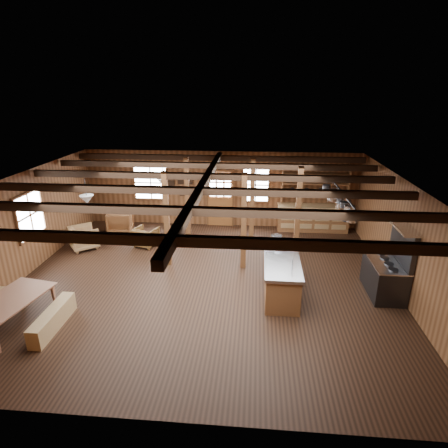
{
  "coord_description": "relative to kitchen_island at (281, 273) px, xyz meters",
  "views": [
    {
      "loc": [
        1.3,
        -8.86,
        4.96
      ],
      "look_at": [
        0.42,
        1.28,
        1.22
      ],
      "focal_mm": 30.0,
      "sensor_mm": 36.0,
      "label": 1
    }
  ],
  "objects": [
    {
      "name": "room",
      "position": [
        -2.01,
        0.24,
        0.92
      ],
      "size": [
        10.04,
        9.04,
        2.84
      ],
      "color": "black",
      "rests_on": "ground"
    },
    {
      "name": "ceiling_joists",
      "position": [
        -2.01,
        0.42,
        2.2
      ],
      "size": [
        9.8,
        8.82,
        0.18
      ],
      "color": "black",
      "rests_on": "ceiling"
    },
    {
      "name": "timber_posts",
      "position": [
        -1.49,
        2.32,
        0.92
      ],
      "size": [
        3.95,
        2.35,
        2.8
      ],
      "color": "#4E3116",
      "rests_on": "floor"
    },
    {
      "name": "back_door",
      "position": [
        -2.01,
        4.69,
        0.4
      ],
      "size": [
        1.02,
        0.08,
        2.15
      ],
      "color": "brown",
      "rests_on": "floor"
    },
    {
      "name": "window_back_left",
      "position": [
        -4.61,
        4.7,
        1.12
      ],
      "size": [
        1.32,
        0.06,
        1.32
      ],
      "color": "white",
      "rests_on": "wall_back"
    },
    {
      "name": "window_back_right",
      "position": [
        -0.71,
        4.7,
        1.12
      ],
      "size": [
        1.02,
        0.06,
        1.32
      ],
      "color": "white",
      "rests_on": "wall_back"
    },
    {
      "name": "window_left",
      "position": [
        -6.97,
        0.74,
        1.12
      ],
      "size": [
        0.14,
        1.24,
        1.32
      ],
      "color": "white",
      "rests_on": "wall_back"
    },
    {
      "name": "notice_boards",
      "position": [
        -3.51,
        4.7,
        1.16
      ],
      "size": [
        1.08,
        0.03,
        0.9
      ],
      "color": "silver",
      "rests_on": "wall_back"
    },
    {
      "name": "back_counter",
      "position": [
        1.39,
        4.45,
        0.12
      ],
      "size": [
        2.55,
        0.6,
        2.45
      ],
      "color": "brown",
      "rests_on": "floor"
    },
    {
      "name": "pendant_lamps",
      "position": [
        -4.26,
        1.24,
        1.77
      ],
      "size": [
        1.86,
        2.36,
        0.66
      ],
      "color": "#2A292C",
      "rests_on": "ceiling"
    },
    {
      "name": "pot_rack",
      "position": [
        1.38,
        0.52,
        1.8
      ],
      "size": [
        0.41,
        3.0,
        0.46
      ],
      "color": "#2A292C",
      "rests_on": "ceiling"
    },
    {
      "name": "kitchen_island",
      "position": [
        0.0,
        0.0,
        0.0
      ],
      "size": [
        0.9,
        2.51,
        1.2
      ],
      "rotation": [
        0.0,
        0.0,
        -0.01
      ],
      "color": "brown",
      "rests_on": "floor"
    },
    {
      "name": "step_stool",
      "position": [
        -0.1,
        1.36,
        -0.25
      ],
      "size": [
        0.57,
        0.46,
        0.45
      ],
      "primitive_type": "cube",
      "rotation": [
        0.0,
        0.0,
        -0.21
      ],
      "color": "#9C7A47",
      "rests_on": "floor"
    },
    {
      "name": "commercial_range",
      "position": [
        2.64,
        0.08,
        0.14
      ],
      "size": [
        0.79,
        1.53,
        1.88
      ],
      "color": "#2A292C",
      "rests_on": "floor"
    },
    {
      "name": "dining_table",
      "position": [
        -5.91,
        -2.06,
        -0.15
      ],
      "size": [
        1.34,
        2.0,
        0.65
      ],
      "primitive_type": "imported",
      "rotation": [
        0.0,
        0.0,
        1.39
      ],
      "color": "#975F44",
      "rests_on": "floor"
    },
    {
      "name": "bench_aisle",
      "position": [
        -5.02,
        -2.06,
        -0.26
      ],
      "size": [
        0.29,
        1.57,
        0.43
      ],
      "primitive_type": "cube",
      "color": "#9C7A47",
      "rests_on": "floor"
    },
    {
      "name": "armchair_a",
      "position": [
        -5.55,
        3.71,
        -0.09
      ],
      "size": [
        0.96,
        0.98,
        0.78
      ],
      "primitive_type": "imported",
      "rotation": [
        0.0,
        0.0,
        3.3
      ],
      "color": "brown",
      "rests_on": "floor"
    },
    {
      "name": "armchair_b",
      "position": [
        -4.26,
        2.53,
        -0.16
      ],
      "size": [
        0.86,
        0.88,
        0.64
      ],
      "primitive_type": "imported",
      "rotation": [
        0.0,
        0.0,
        2.83
      ],
      "color": "brown",
      "rests_on": "floor"
    },
    {
      "name": "armchair_c",
      "position": [
        -6.21,
        2.16,
        -0.1
      ],
      "size": [
        1.14,
        1.14,
        0.75
      ],
      "primitive_type": "imported",
      "rotation": [
        0.0,
        0.0,
        2.26
      ],
      "color": "#9C7447",
      "rests_on": "floor"
    },
    {
      "name": "counter_pot",
      "position": [
        -0.1,
        1.0,
        0.55
      ],
      "size": [
        0.31,
        0.31,
        0.18
      ],
      "primitive_type": "cylinder",
      "color": "silver",
      "rests_on": "kitchen_island"
    },
    {
      "name": "bowl",
      "position": [
        -0.08,
        0.44,
        0.49
      ],
      "size": [
        0.26,
        0.26,
        0.06
      ],
      "primitive_type": "imported",
      "rotation": [
        0.0,
        0.0,
        0.11
      ],
      "color": "silver",
      "rests_on": "kitchen_island"
    }
  ]
}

